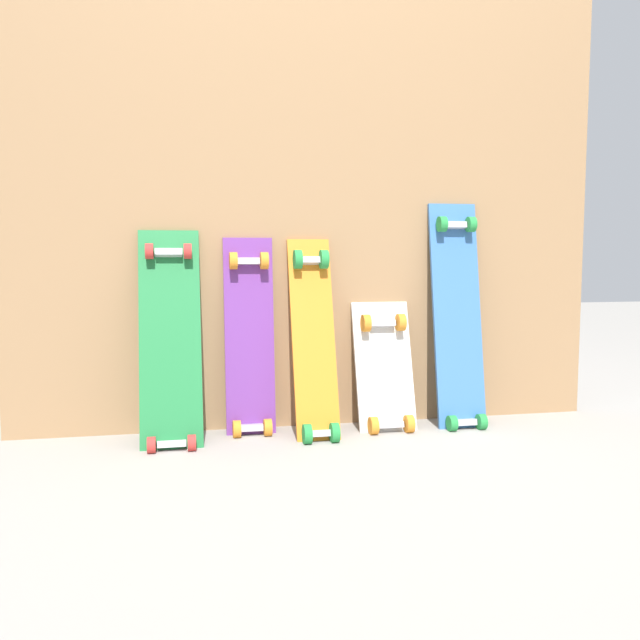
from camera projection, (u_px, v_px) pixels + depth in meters
The scene contains 7 objects.
ground_plane at pixel (316, 428), 2.62m from camera, with size 12.00×12.00×0.00m, color #9E9991.
plywood_wall_panel at pixel (313, 205), 2.60m from camera, with size 2.30×0.04×1.72m, color #99724C.
skateboard_green at pixel (170, 347), 2.39m from camera, with size 0.22×0.29×0.83m.
skateboard_purple at pixel (250, 344), 2.53m from camera, with size 0.18×0.16×0.80m.
skateboard_orange at pixel (314, 346), 2.50m from camera, with size 0.16×0.30×0.79m.
skateboard_white at pixel (385, 374), 2.60m from camera, with size 0.23×0.22×0.55m.
skateboard_blue at pixel (458, 323), 2.64m from camera, with size 0.19×0.23×0.94m.
Camera 1 is at (-0.50, -2.51, 0.67)m, focal length 37.94 mm.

